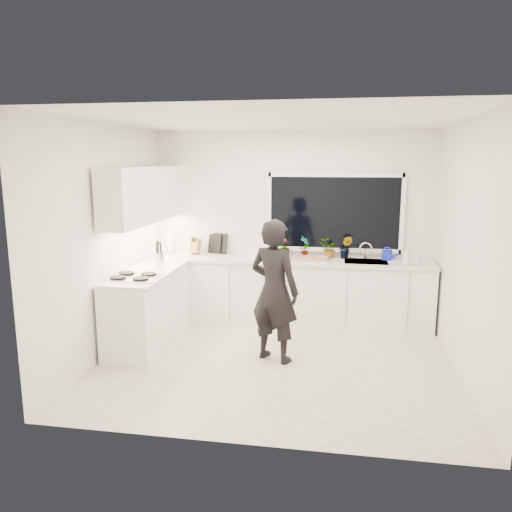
# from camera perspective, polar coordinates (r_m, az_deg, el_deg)

# --- Properties ---
(floor) EXTENTS (4.00, 3.50, 0.02)m
(floor) POSITION_cam_1_polar(r_m,az_deg,el_deg) (5.89, 2.25, -11.98)
(floor) COLOR beige
(floor) RESTS_ON ground
(wall_back) EXTENTS (4.00, 0.02, 2.70)m
(wall_back) POSITION_cam_1_polar(r_m,az_deg,el_deg) (7.24, 4.14, 3.49)
(wall_back) COLOR white
(wall_back) RESTS_ON ground
(wall_left) EXTENTS (0.02, 3.50, 2.70)m
(wall_left) POSITION_cam_1_polar(r_m,az_deg,el_deg) (6.09, -16.75, 1.66)
(wall_left) COLOR white
(wall_left) RESTS_ON ground
(wall_right) EXTENTS (0.02, 3.50, 2.70)m
(wall_right) POSITION_cam_1_polar(r_m,az_deg,el_deg) (5.62, 23.13, 0.50)
(wall_right) COLOR white
(wall_right) RESTS_ON ground
(ceiling) EXTENTS (4.00, 3.50, 0.02)m
(ceiling) POSITION_cam_1_polar(r_m,az_deg,el_deg) (5.44, 2.47, 15.42)
(ceiling) COLOR white
(ceiling) RESTS_ON wall_back
(window) EXTENTS (1.80, 0.02, 1.00)m
(window) POSITION_cam_1_polar(r_m,az_deg,el_deg) (7.15, 8.94, 4.91)
(window) COLOR black
(window) RESTS_ON wall_back
(base_cabinets_back) EXTENTS (3.92, 0.58, 0.88)m
(base_cabinets_back) POSITION_cam_1_polar(r_m,az_deg,el_deg) (7.11, 3.79, -4.12)
(base_cabinets_back) COLOR white
(base_cabinets_back) RESTS_ON floor
(base_cabinets_left) EXTENTS (0.58, 1.60, 0.88)m
(base_cabinets_left) POSITION_cam_1_polar(r_m,az_deg,el_deg) (6.47, -12.22, -5.89)
(base_cabinets_left) COLOR white
(base_cabinets_left) RESTS_ON floor
(countertop_back) EXTENTS (3.94, 0.62, 0.04)m
(countertop_back) POSITION_cam_1_polar(r_m,az_deg,el_deg) (7.00, 3.83, -0.50)
(countertop_back) COLOR silver
(countertop_back) RESTS_ON base_cabinets_back
(countertop_left) EXTENTS (0.62, 1.60, 0.04)m
(countertop_left) POSITION_cam_1_polar(r_m,az_deg,el_deg) (6.35, -12.39, -1.91)
(countertop_left) COLOR silver
(countertop_left) RESTS_ON base_cabinets_left
(upper_cabinets) EXTENTS (0.34, 2.10, 0.70)m
(upper_cabinets) POSITION_cam_1_polar(r_m,az_deg,el_deg) (6.58, -12.56, 6.90)
(upper_cabinets) COLOR white
(upper_cabinets) RESTS_ON wall_left
(sink) EXTENTS (0.58, 0.42, 0.14)m
(sink) POSITION_cam_1_polar(r_m,az_deg,el_deg) (6.99, 12.44, -1.00)
(sink) COLOR silver
(sink) RESTS_ON countertop_back
(faucet) EXTENTS (0.03, 0.03, 0.22)m
(faucet) POSITION_cam_1_polar(r_m,az_deg,el_deg) (7.15, 12.42, 0.58)
(faucet) COLOR silver
(faucet) RESTS_ON countertop_back
(stovetop) EXTENTS (0.56, 0.48, 0.03)m
(stovetop) POSITION_cam_1_polar(r_m,az_deg,el_deg) (6.04, -13.81, -2.29)
(stovetop) COLOR black
(stovetop) RESTS_ON countertop_left
(person) EXTENTS (0.71, 0.60, 1.65)m
(person) POSITION_cam_1_polar(r_m,az_deg,el_deg) (5.67, 2.10, -4.00)
(person) COLOR black
(person) RESTS_ON floor
(pizza_tray) EXTENTS (0.52, 0.39, 0.03)m
(pizza_tray) POSITION_cam_1_polar(r_m,az_deg,el_deg) (6.95, 6.26, -0.33)
(pizza_tray) COLOR silver
(pizza_tray) RESTS_ON countertop_back
(pizza) EXTENTS (0.48, 0.35, 0.01)m
(pizza) POSITION_cam_1_polar(r_m,az_deg,el_deg) (6.94, 6.26, -0.19)
(pizza) COLOR red
(pizza) RESTS_ON pizza_tray
(watering_can) EXTENTS (0.16, 0.16, 0.13)m
(watering_can) POSITION_cam_1_polar(r_m,az_deg,el_deg) (7.14, 14.74, 0.09)
(watering_can) COLOR #1520C9
(watering_can) RESTS_ON countertop_back
(paper_towel_roll) EXTENTS (0.14, 0.14, 0.26)m
(paper_towel_roll) POSITION_cam_1_polar(r_m,az_deg,el_deg) (7.46, -9.75, 1.25)
(paper_towel_roll) COLOR white
(paper_towel_roll) RESTS_ON countertop_back
(knife_block) EXTENTS (0.15, 0.14, 0.22)m
(knife_block) POSITION_cam_1_polar(r_m,az_deg,el_deg) (7.39, -6.94, 1.08)
(knife_block) COLOR brown
(knife_block) RESTS_ON countertop_back
(utensil_crock) EXTENTS (0.13, 0.13, 0.16)m
(utensil_crock) POSITION_cam_1_polar(r_m,az_deg,el_deg) (6.74, -11.01, -0.25)
(utensil_crock) COLOR #B1B2B6
(utensil_crock) RESTS_ON countertop_left
(picture_frame_large) EXTENTS (0.21, 0.10, 0.28)m
(picture_frame_large) POSITION_cam_1_polar(r_m,az_deg,el_deg) (7.41, -4.73, 1.38)
(picture_frame_large) COLOR black
(picture_frame_large) RESTS_ON countertop_back
(picture_frame_small) EXTENTS (0.25, 0.08, 0.30)m
(picture_frame_small) POSITION_cam_1_polar(r_m,az_deg,el_deg) (7.39, -4.18, 1.45)
(picture_frame_small) COLOR black
(picture_frame_small) RESTS_ON countertop_back
(herb_plants) EXTENTS (1.05, 0.24, 0.32)m
(herb_plants) POSITION_cam_1_polar(r_m,az_deg,el_deg) (7.10, 7.30, 0.96)
(herb_plants) COLOR #26662D
(herb_plants) RESTS_ON countertop_back
(soap_bottles) EXTENTS (0.28, 0.13, 0.27)m
(soap_bottles) POSITION_cam_1_polar(r_m,az_deg,el_deg) (6.86, 17.24, 0.01)
(soap_bottles) COLOR #D8BF66
(soap_bottles) RESTS_ON countertop_back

